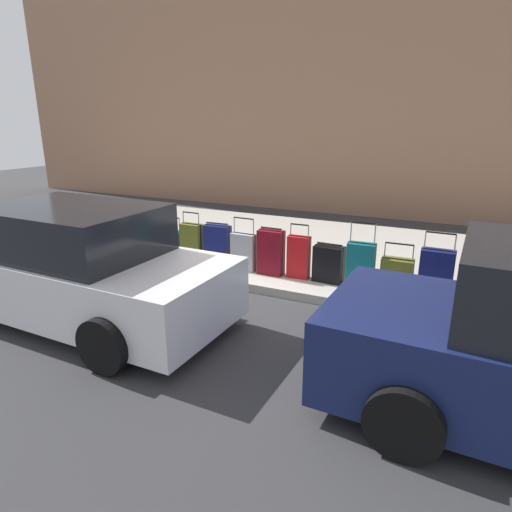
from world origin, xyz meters
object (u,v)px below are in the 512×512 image
object	(u,v)px
suitcase_silver_7	(244,252)
suitcase_teal_10	(174,244)
fire_hydrant	(122,229)
suitcase_silver_0	(474,283)
parked_car_white_1	(76,267)
suitcase_black_4	(329,264)
suitcase_maroon_6	(271,252)
suitcase_black_11	(149,237)
suitcase_olive_9	(192,243)
suitcase_navy_8	(218,245)
suitcase_navy_1	(436,275)
suitcase_red_5	(299,257)
bollard_post	(97,227)
suitcase_teal_3	(360,266)
suitcase_olive_2	(396,275)

from	to	relation	value
suitcase_silver_7	suitcase_teal_10	bearing A→B (deg)	-2.41
fire_hydrant	suitcase_silver_0	bearing A→B (deg)	-179.36
suitcase_silver_0	fire_hydrant	bearing A→B (deg)	0.64
parked_car_white_1	suitcase_black_4	bearing A→B (deg)	-138.14
suitcase_silver_7	suitcase_black_4	bearing A→B (deg)	-177.83
suitcase_maroon_6	suitcase_silver_7	size ratio (longest dim) A/B	0.88
suitcase_silver_7	suitcase_black_11	world-z (taller)	suitcase_silver_7
suitcase_olive_9	suitcase_navy_8	bearing A→B (deg)	-175.57
fire_hydrant	suitcase_navy_1	bearing A→B (deg)	179.91
suitcase_red_5	suitcase_maroon_6	distance (m)	0.48
suitcase_olive_9	suitcase_silver_7	bearing A→B (deg)	-179.22
suitcase_red_5	suitcase_maroon_6	size ratio (longest dim) A/B	1.12
suitcase_silver_0	suitcase_teal_10	size ratio (longest dim) A/B	1.08
bollard_post	suitcase_silver_7	bearing A→B (deg)	-177.38
suitcase_teal_10	parked_car_white_1	xyz separation A→B (m)	(-0.21, 2.50, 0.34)
suitcase_teal_3	suitcase_navy_8	bearing A→B (deg)	-1.78
suitcase_red_5	suitcase_olive_9	distance (m)	2.05
suitcase_silver_0	bollard_post	world-z (taller)	bollard_post
suitcase_silver_7	bollard_post	bearing A→B (deg)	2.62
suitcase_navy_1	suitcase_teal_3	world-z (taller)	suitcase_teal_3
suitcase_silver_0	suitcase_olive_2	world-z (taller)	suitcase_silver_0
suitcase_silver_7	parked_car_white_1	size ratio (longest dim) A/B	0.21
suitcase_silver_7	suitcase_navy_8	world-z (taller)	suitcase_silver_7
suitcase_black_4	parked_car_white_1	world-z (taller)	parked_car_white_1
suitcase_silver_0	suitcase_silver_7	world-z (taller)	suitcase_silver_7
suitcase_maroon_6	suitcase_navy_8	bearing A→B (deg)	-2.17
suitcase_black_4	suitcase_silver_7	size ratio (longest dim) A/B	0.69
suitcase_olive_2	suitcase_teal_3	distance (m)	0.55
fire_hydrant	parked_car_white_1	bearing A→B (deg)	120.12
suitcase_red_5	suitcase_black_11	bearing A→B (deg)	1.81
suitcase_black_11	parked_car_white_1	world-z (taller)	parked_car_white_1
suitcase_silver_7	suitcase_silver_0	bearing A→B (deg)	-178.84
fire_hydrant	parked_car_white_1	xyz separation A→B (m)	(-1.42, 2.44, 0.16)
suitcase_red_5	suitcase_navy_8	distance (m)	1.53
suitcase_olive_2	suitcase_navy_1	bearing A→B (deg)	172.26
parked_car_white_1	suitcase_red_5	bearing A→B (deg)	-132.83
suitcase_teal_10	parked_car_white_1	size ratio (longest dim) A/B	0.18
suitcase_teal_10	suitcase_silver_7	bearing A→B (deg)	177.59
suitcase_black_4	suitcase_olive_9	bearing A→B (deg)	1.60
suitcase_navy_1	suitcase_olive_9	bearing A→B (deg)	0.10
suitcase_red_5	suitcase_silver_7	bearing A→B (deg)	1.60
suitcase_teal_3	suitcase_black_4	xyz separation A→B (m)	(0.53, -0.11, -0.07)
suitcase_maroon_6	suitcase_red_5	bearing A→B (deg)	-175.01
suitcase_silver_0	suitcase_olive_2	xyz separation A→B (m)	(1.05, 0.01, -0.04)
suitcase_silver_7	suitcase_black_11	size ratio (longest dim) A/B	1.17
suitcase_silver_7	fire_hydrant	size ratio (longest dim) A/B	1.10
fire_hydrant	parked_car_white_1	size ratio (longest dim) A/B	0.19
suitcase_olive_2	fire_hydrant	size ratio (longest dim) A/B	0.91
suitcase_olive_9	fire_hydrant	xyz separation A→B (m)	(1.66, -0.02, 0.08)
suitcase_olive_9	suitcase_black_11	size ratio (longest dim) A/B	1.18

